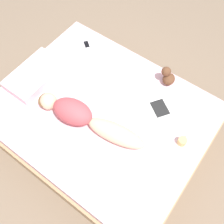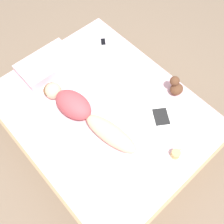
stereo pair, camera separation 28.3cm
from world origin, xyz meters
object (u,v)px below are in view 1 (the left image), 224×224
Objects in this scene: open_magazine at (150,111)px; coffee_mug at (182,141)px; person at (83,117)px; cell_phone at (87,44)px.

open_magazine is 4.64× the size of coffee_mug.
person is 1.06m from coffee_mug.
open_magazine and cell_phone have the same top height.
person is 2.21× the size of open_magazine.
person is at bearing 169.97° from open_magazine.
person is at bearing -106.09° from cell_phone.
cell_phone is (0.48, 1.66, -0.04)m from coffee_mug.
cell_phone is at bearing 73.75° from coffee_mug.
coffee_mug is at bearing -71.30° from open_magazine.
cell_phone is at bearing 28.62° from person.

